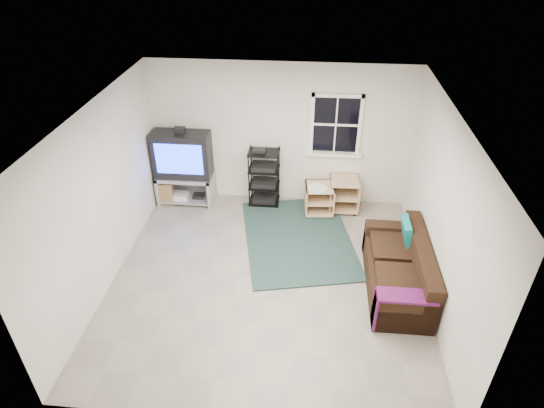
# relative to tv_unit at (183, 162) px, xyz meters

# --- Properties ---
(room) EXTENTS (4.60, 4.62, 4.60)m
(room) POSITION_rel_tv_unit_xyz_m (2.69, 0.25, 0.65)
(room) COLOR gray
(room) RESTS_ON ground
(tv_unit) EXTENTS (1.02, 0.51, 1.50)m
(tv_unit) POSITION_rel_tv_unit_xyz_m (0.00, 0.00, 0.00)
(tv_unit) COLOR #A3A2AB
(tv_unit) RESTS_ON ground
(av_rack) EXTENTS (0.55, 0.40, 1.11)m
(av_rack) POSITION_rel_tv_unit_xyz_m (1.46, 0.06, -0.34)
(av_rack) COLOR black
(av_rack) RESTS_ON ground
(side_table_left) EXTENTS (0.54, 0.54, 0.62)m
(side_table_left) POSITION_rel_tv_unit_xyz_m (2.92, 0.04, -0.49)
(side_table_left) COLOR #DDB188
(side_table_left) RESTS_ON ground
(side_table_right) EXTENTS (0.54, 0.56, 0.58)m
(side_table_right) POSITION_rel_tv_unit_xyz_m (2.47, -0.14, -0.50)
(side_table_right) COLOR #DDB188
(side_table_right) RESTS_ON ground
(sofa) EXTENTS (0.81, 1.83, 0.84)m
(sofa) POSITION_rel_tv_unit_xyz_m (3.64, -2.02, -0.53)
(sofa) COLOR black
(sofa) RESTS_ON ground
(shag_rug) EXTENTS (2.17, 2.67, 0.03)m
(shag_rug) POSITION_rel_tv_unit_xyz_m (2.15, -1.00, -0.81)
(shag_rug) COLOR black
(shag_rug) RESTS_ON ground
(paper_bag) EXTENTS (0.33, 0.24, 0.44)m
(paper_bag) POSITION_rel_tv_unit_xyz_m (-0.39, -0.11, -0.60)
(paper_bag) COLOR olive
(paper_bag) RESTS_ON ground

